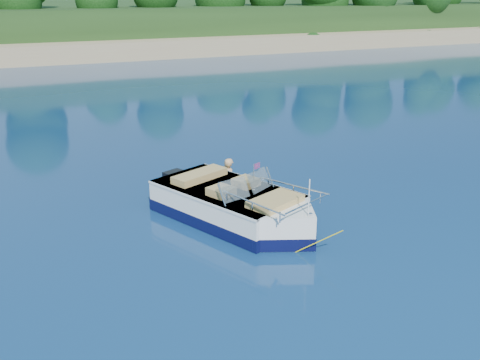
% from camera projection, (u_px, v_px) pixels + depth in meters
% --- Properties ---
extents(ground, '(160.00, 160.00, 0.00)m').
position_uv_depth(ground, '(270.00, 232.00, 12.94)').
color(ground, '#091C44').
rests_on(ground, ground).
extents(shoreline, '(170.00, 59.00, 6.00)m').
position_uv_depth(shoreline, '(36.00, 29.00, 67.29)').
color(shoreline, tan).
rests_on(shoreline, ground).
extents(motorboat, '(3.36, 5.32, 1.89)m').
position_uv_depth(motorboat, '(238.00, 209.00, 13.39)').
color(motorboat, white).
rests_on(motorboat, ground).
extents(tow_tube, '(1.34, 1.34, 0.33)m').
position_uv_depth(tow_tube, '(230.00, 184.00, 15.92)').
color(tow_tube, yellow).
rests_on(tow_tube, ground).
extents(boy, '(0.55, 0.84, 1.52)m').
position_uv_depth(boy, '(227.00, 187.00, 15.90)').
color(boy, tan).
rests_on(boy, ground).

